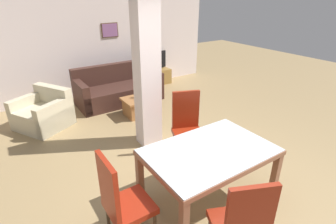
{
  "coord_description": "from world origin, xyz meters",
  "views": [
    {
      "loc": [
        -1.91,
        -1.97,
        2.5
      ],
      "look_at": [
        0.0,
        0.92,
        0.9
      ],
      "focal_mm": 28.0,
      "sensor_mm": 36.0,
      "label": 1
    }
  ],
  "objects_px": {
    "dining_chair_near_left": "(242,223)",
    "bottle": "(139,94)",
    "dining_chair_far_right": "(187,124)",
    "sofa": "(119,90)",
    "tv_stand": "(154,77)",
    "dining_chair_head_left": "(121,200)",
    "tv_screen": "(153,62)",
    "dining_table": "(209,160)",
    "coffee_table": "(138,107)",
    "armchair": "(44,114)"
  },
  "relations": [
    {
      "from": "sofa",
      "to": "tv_stand",
      "type": "relative_size",
      "value": 2.01
    },
    {
      "from": "sofa",
      "to": "tv_screen",
      "type": "distance_m",
      "value": 1.55
    },
    {
      "from": "dining_chair_far_right",
      "to": "coffee_table",
      "type": "distance_m",
      "value": 1.88
    },
    {
      "from": "dining_chair_near_left",
      "to": "sofa",
      "type": "relative_size",
      "value": 0.54
    },
    {
      "from": "armchair",
      "to": "sofa",
      "type": "bearing_deg",
      "value": -106.87
    },
    {
      "from": "dining_chair_head_left",
      "to": "coffee_table",
      "type": "xyz_separation_m",
      "value": [
        1.62,
        2.79,
        -0.37
      ]
    },
    {
      "from": "dining_chair_head_left",
      "to": "sofa",
      "type": "xyz_separation_m",
      "value": [
        1.61,
        3.78,
        -0.28
      ]
    },
    {
      "from": "bottle",
      "to": "tv_stand",
      "type": "distance_m",
      "value": 2.07
    },
    {
      "from": "dining_chair_far_right",
      "to": "sofa",
      "type": "distance_m",
      "value": 2.84
    },
    {
      "from": "dining_chair_head_left",
      "to": "coffee_table",
      "type": "bearing_deg",
      "value": 149.86
    },
    {
      "from": "dining_table",
      "to": "sofa",
      "type": "bearing_deg",
      "value": 83.54
    },
    {
      "from": "dining_chair_far_right",
      "to": "coffee_table",
      "type": "relative_size",
      "value": 1.8
    },
    {
      "from": "dining_chair_head_left",
      "to": "sofa",
      "type": "height_order",
      "value": "dining_chair_head_left"
    },
    {
      "from": "tv_screen",
      "to": "dining_table",
      "type": "bearing_deg",
      "value": 56.31
    },
    {
      "from": "dining_table",
      "to": "dining_chair_near_left",
      "type": "relative_size",
      "value": 1.42
    },
    {
      "from": "sofa",
      "to": "dining_chair_near_left",
      "type": "bearing_deg",
      "value": 80.09
    },
    {
      "from": "armchair",
      "to": "tv_stand",
      "type": "height_order",
      "value": "armchair"
    },
    {
      "from": "armchair",
      "to": "tv_stand",
      "type": "bearing_deg",
      "value": -101.76
    },
    {
      "from": "coffee_table",
      "to": "tv_screen",
      "type": "distance_m",
      "value": 2.16
    },
    {
      "from": "dining_chair_head_left",
      "to": "armchair",
      "type": "distance_m",
      "value": 3.39
    },
    {
      "from": "dining_table",
      "to": "tv_screen",
      "type": "xyz_separation_m",
      "value": [
        1.8,
        4.4,
        0.07
      ]
    },
    {
      "from": "dining_chair_near_left",
      "to": "bottle",
      "type": "distance_m",
      "value": 3.81
    },
    {
      "from": "armchair",
      "to": "tv_stand",
      "type": "distance_m",
      "value": 3.33
    },
    {
      "from": "bottle",
      "to": "dining_chair_far_right",
      "type": "bearing_deg",
      "value": -93.17
    },
    {
      "from": "dining_chair_far_right",
      "to": "tv_stand",
      "type": "height_order",
      "value": "dining_chair_far_right"
    },
    {
      "from": "sofa",
      "to": "tv_stand",
      "type": "distance_m",
      "value": 1.51
    },
    {
      "from": "dining_chair_far_right",
      "to": "tv_screen",
      "type": "distance_m",
      "value": 3.73
    },
    {
      "from": "dining_table",
      "to": "dining_chair_far_right",
      "type": "bearing_deg",
      "value": 67.95
    },
    {
      "from": "armchair",
      "to": "tv_screen",
      "type": "distance_m",
      "value": 3.36
    },
    {
      "from": "dining_chair_head_left",
      "to": "dining_chair_far_right",
      "type": "xyz_separation_m",
      "value": [
        1.57,
        0.95,
        0.0
      ]
    },
    {
      "from": "dining_chair_head_left",
      "to": "dining_chair_far_right",
      "type": "bearing_deg",
      "value": 121.21
    },
    {
      "from": "sofa",
      "to": "tv_stand",
      "type": "bearing_deg",
      "value": -155.66
    },
    {
      "from": "dining_chair_far_right",
      "to": "tv_stand",
      "type": "distance_m",
      "value": 3.74
    },
    {
      "from": "dining_table",
      "to": "tv_stand",
      "type": "xyz_separation_m",
      "value": [
        1.8,
        4.4,
        -0.39
      ]
    },
    {
      "from": "dining_chair_head_left",
      "to": "dining_chair_near_left",
      "type": "relative_size",
      "value": 1.0
    },
    {
      "from": "sofa",
      "to": "tv_screen",
      "type": "bearing_deg",
      "value": -155.66
    },
    {
      "from": "dining_chair_near_left",
      "to": "tv_screen",
      "type": "height_order",
      "value": "dining_chair_near_left"
    },
    {
      "from": "tv_stand",
      "to": "armchair",
      "type": "bearing_deg",
      "value": -161.95
    },
    {
      "from": "bottle",
      "to": "tv_stand",
      "type": "relative_size",
      "value": 0.24
    },
    {
      "from": "dining_chair_far_right",
      "to": "dining_chair_near_left",
      "type": "bearing_deg",
      "value": 89.24
    },
    {
      "from": "dining_chair_near_left",
      "to": "dining_chair_far_right",
      "type": "height_order",
      "value": "same"
    },
    {
      "from": "armchair",
      "to": "coffee_table",
      "type": "height_order",
      "value": "armchair"
    },
    {
      "from": "dining_table",
      "to": "bottle",
      "type": "bearing_deg",
      "value": 80.16
    },
    {
      "from": "dining_chair_near_left",
      "to": "bottle",
      "type": "height_order",
      "value": "dining_chair_near_left"
    },
    {
      "from": "dining_chair_far_right",
      "to": "tv_stand",
      "type": "relative_size",
      "value": 1.09
    },
    {
      "from": "tv_stand",
      "to": "tv_screen",
      "type": "relative_size",
      "value": 1.09
    },
    {
      "from": "dining_chair_near_left",
      "to": "bottle",
      "type": "relative_size",
      "value": 4.6
    },
    {
      "from": "coffee_table",
      "to": "tv_screen",
      "type": "bearing_deg",
      "value": 49.74
    },
    {
      "from": "sofa",
      "to": "tv_stand",
      "type": "height_order",
      "value": "sofa"
    },
    {
      "from": "dining_chair_far_right",
      "to": "tv_screen",
      "type": "bearing_deg",
      "value": -90.21
    }
  ]
}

